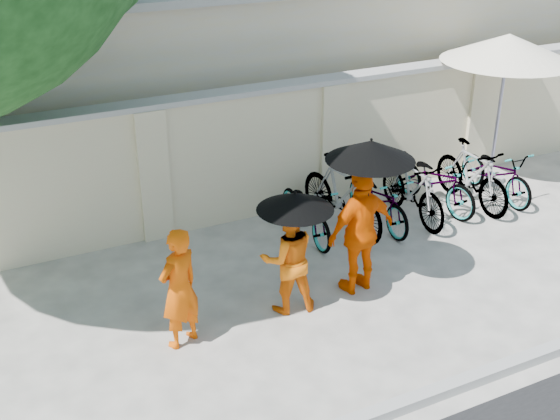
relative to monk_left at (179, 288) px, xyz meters
name	(u,v)px	position (x,y,z in m)	size (l,w,h in m)	color
ground	(314,326)	(1.54, -0.39, -0.75)	(80.00, 80.00, 0.00)	beige
kerb	(394,408)	(1.54, -2.09, -0.69)	(40.00, 0.16, 0.12)	#9D9C9B
compound_wall	(273,151)	(2.54, 2.81, 0.25)	(20.00, 0.30, 2.00)	beige
building_behind	(236,56)	(3.54, 6.61, 0.85)	(14.00, 6.00, 3.20)	beige
monk_left	(179,288)	(0.00, 0.00, 0.00)	(0.54, 0.36, 1.49)	#E45104
monk_center	(288,259)	(1.43, 0.09, -0.03)	(0.70, 0.55, 1.44)	orange
parasol_center	(295,201)	(1.48, 0.01, 0.77)	(0.92, 0.92, 0.81)	black
monk_right	(361,231)	(2.48, 0.10, 0.11)	(1.00, 0.42, 1.71)	#ED5200
parasol_right	(371,150)	(2.50, 0.02, 1.24)	(1.10, 1.10, 1.14)	black
patio_umbrella	(508,49)	(6.51, 2.13, 1.61)	(2.68, 2.68, 2.61)	#9D9C9B
bike_0	(306,210)	(2.57, 1.72, -0.32)	(0.57, 1.63, 0.86)	#8F8DA8
bike_1	(342,195)	(3.15, 1.69, -0.18)	(0.54, 1.90, 1.14)	#8F8DA8
bike_2	(379,199)	(3.74, 1.56, -0.31)	(0.58, 1.66, 0.87)	#8F8DA8
bike_3	(413,189)	(4.33, 1.50, -0.23)	(0.48, 1.72, 1.03)	#8F8DA8
bike_4	(435,181)	(4.92, 1.70, -0.28)	(0.63, 1.79, 0.94)	#8F8DA8
bike_5	(472,175)	(5.51, 1.50, -0.22)	(0.50, 1.77, 1.06)	#8F8DA8
bike_6	(497,173)	(6.10, 1.56, -0.30)	(0.59, 1.69, 0.89)	#8F8DA8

